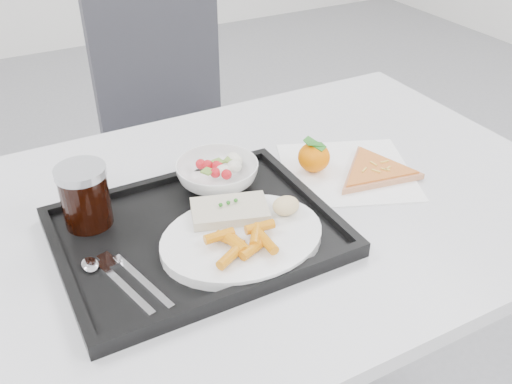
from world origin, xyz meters
name	(u,v)px	position (x,y,z in m)	size (l,w,h in m)	color
table	(256,231)	(0.00, 0.30, 0.68)	(1.20, 0.80, 0.75)	silver
chair	(175,124)	(0.12, 1.07, 0.54)	(0.46, 0.46, 0.93)	#313138
tray	(197,234)	(-0.14, 0.25, 0.76)	(0.45, 0.35, 0.03)	black
dinner_plate	(242,238)	(-0.08, 0.19, 0.77)	(0.27, 0.27, 0.02)	white
fish_fillet	(230,210)	(-0.08, 0.25, 0.79)	(0.14, 0.11, 0.02)	beige
bread_roll	(286,206)	(0.01, 0.21, 0.80)	(0.06, 0.05, 0.03)	#DBBD7D
salad_bowl	(217,174)	(-0.05, 0.37, 0.79)	(0.15, 0.15, 0.05)	white
cola_glass	(85,195)	(-0.29, 0.36, 0.82)	(0.08, 0.08, 0.11)	black
cutlery	(117,275)	(-0.29, 0.21, 0.77)	(0.10, 0.17, 0.01)	silver
napkin	(347,171)	(0.21, 0.31, 0.75)	(0.32, 0.32, 0.00)	white
tangerine	(314,157)	(0.15, 0.34, 0.79)	(0.07, 0.07, 0.07)	orange
pizza_slice	(375,171)	(0.25, 0.27, 0.76)	(0.26, 0.26, 0.02)	tan
carrot_pile	(243,241)	(-0.10, 0.16, 0.79)	(0.12, 0.09, 0.02)	orange
salad_contents	(225,166)	(-0.03, 0.37, 0.80)	(0.09, 0.08, 0.02)	red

